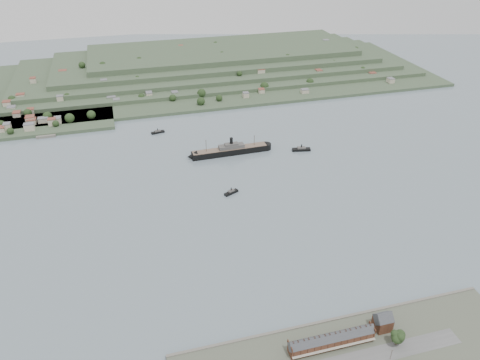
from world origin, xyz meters
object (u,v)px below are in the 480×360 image
object	(u,v)px
gabled_building	(383,321)
tugboat	(231,192)
steamship	(228,151)
fig_tree	(398,337)
terrace_row	(332,340)

from	to	relation	value
gabled_building	tugboat	distance (m)	194.49
steamship	tugboat	bearing A→B (deg)	-101.93
tugboat	fig_tree	size ratio (longest dim) A/B	1.35
steamship	gabled_building	bearing A→B (deg)	-82.58
terrace_row	gabled_building	xyz separation A→B (m)	(37.50, 4.02, 1.34)
steamship	fig_tree	xyz separation A→B (m)	(37.20, -282.11, 4.49)
gabled_building	steamship	xyz separation A→B (m)	(-34.90, 267.83, -3.91)
terrace_row	tugboat	size ratio (longest dim) A/B	3.71
steamship	fig_tree	world-z (taller)	steamship
steamship	fig_tree	size ratio (longest dim) A/B	8.71
fig_tree	steamship	bearing A→B (deg)	97.51
terrace_row	fig_tree	world-z (taller)	fig_tree
gabled_building	terrace_row	bearing A→B (deg)	-173.88
gabled_building	tugboat	size ratio (longest dim) A/B	0.94
gabled_building	fig_tree	bearing A→B (deg)	-80.86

